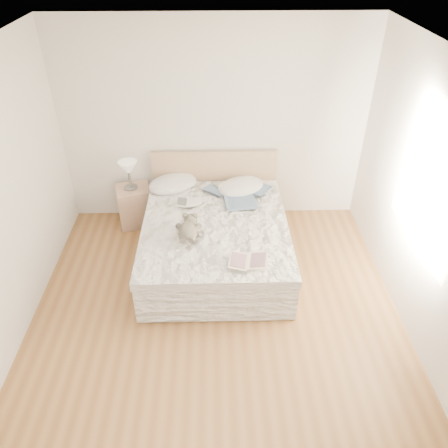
# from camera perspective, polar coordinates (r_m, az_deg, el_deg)

# --- Properties ---
(floor) EXTENTS (4.00, 4.50, 0.00)m
(floor) POSITION_cam_1_polar(r_m,az_deg,el_deg) (4.74, -0.96, -13.59)
(floor) COLOR brown
(floor) RESTS_ON ground
(ceiling) EXTENTS (4.00, 4.50, 0.00)m
(ceiling) POSITION_cam_1_polar(r_m,az_deg,el_deg) (3.24, -1.46, 19.67)
(ceiling) COLOR white
(ceiling) RESTS_ON ground
(wall_back) EXTENTS (4.00, 0.02, 2.70)m
(wall_back) POSITION_cam_1_polar(r_m,az_deg,el_deg) (5.81, -1.34, 12.81)
(wall_back) COLOR silver
(wall_back) RESTS_ON ground
(wall_right) EXTENTS (0.02, 4.50, 2.70)m
(wall_right) POSITION_cam_1_polar(r_m,az_deg,el_deg) (4.32, 26.43, 0.21)
(wall_right) COLOR silver
(wall_right) RESTS_ON ground
(window) EXTENTS (0.02, 1.30, 1.10)m
(window) POSITION_cam_1_polar(r_m,az_deg,el_deg) (4.49, 25.15, 3.46)
(window) COLOR white
(window) RESTS_ON wall_right
(bed) EXTENTS (1.72, 2.14, 1.00)m
(bed) POSITION_cam_1_polar(r_m,az_deg,el_deg) (5.41, -1.13, -1.86)
(bed) COLOR tan
(bed) RESTS_ON floor
(nightstand) EXTENTS (0.54, 0.50, 0.56)m
(nightstand) POSITION_cam_1_polar(r_m,az_deg,el_deg) (6.19, -11.56, 2.36)
(nightstand) COLOR tan
(nightstand) RESTS_ON floor
(table_lamp) EXTENTS (0.32, 0.32, 0.39)m
(table_lamp) POSITION_cam_1_polar(r_m,az_deg,el_deg) (5.92, -12.39, 6.98)
(table_lamp) COLOR #504B46
(table_lamp) RESTS_ON nightstand
(pillow_left) EXTENTS (0.80, 0.72, 0.20)m
(pillow_left) POSITION_cam_1_polar(r_m,az_deg,el_deg) (5.90, -6.70, 5.26)
(pillow_left) COLOR white
(pillow_left) RESTS_ON bed
(pillow_middle) EXTENTS (0.62, 0.53, 0.16)m
(pillow_middle) POSITION_cam_1_polar(r_m,az_deg,el_deg) (5.78, 1.76, 4.82)
(pillow_middle) COLOR white
(pillow_middle) RESTS_ON bed
(pillow_right) EXTENTS (0.78, 0.71, 0.19)m
(pillow_right) POSITION_cam_1_polar(r_m,az_deg,el_deg) (5.80, 2.24, 4.90)
(pillow_right) COLOR silver
(pillow_right) RESTS_ON bed
(blouse) EXTENTS (0.68, 0.71, 0.02)m
(blouse) POSITION_cam_1_polar(r_m,az_deg,el_deg) (5.59, 1.97, 3.50)
(blouse) COLOR #3A506E
(blouse) RESTS_ON bed
(photo_book) EXTENTS (0.32, 0.22, 0.02)m
(photo_book) POSITION_cam_1_polar(r_m,az_deg,el_deg) (5.50, -4.70, 2.82)
(photo_book) COLOR white
(photo_book) RESTS_ON bed
(childrens_book) EXTENTS (0.45, 0.34, 0.03)m
(childrens_book) POSITION_cam_1_polar(r_m,az_deg,el_deg) (4.57, 3.19, -4.86)
(childrens_book) COLOR #FAEACB
(childrens_book) RESTS_ON bed
(teddy_bear) EXTENTS (0.27, 0.37, 0.19)m
(teddy_bear) POSITION_cam_1_polar(r_m,az_deg,el_deg) (4.89, -4.76, -1.49)
(teddy_bear) COLOR #595246
(teddy_bear) RESTS_ON bed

